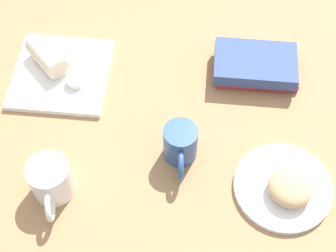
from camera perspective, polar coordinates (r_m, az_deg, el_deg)
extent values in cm
cube|color=#9E754C|center=(128.51, 0.93, 2.51)|extent=(110.00, 90.00, 4.00)
cylinder|color=white|center=(116.63, 13.14, -6.83)|extent=(22.28, 22.28, 1.40)
ellipsoid|color=tan|center=(113.47, 13.98, -6.84)|extent=(13.86, 13.88, 4.79)
cube|color=white|center=(133.71, -11.98, 5.83)|extent=(26.21, 26.21, 1.60)
cylinder|color=silver|center=(129.32, -10.46, 5.14)|extent=(4.67, 4.67, 2.10)
cylinder|color=#C2532F|center=(128.73, -10.51, 5.34)|extent=(3.83, 3.83, 0.40)
cylinder|color=beige|center=(133.34, -13.56, 7.77)|extent=(12.23, 12.96, 6.03)
cube|color=#A53338|center=(133.73, 10.26, 6.55)|extent=(21.17, 13.91, 2.37)
cube|color=#33477F|center=(130.81, 10.10, 7.07)|extent=(21.98, 14.82, 3.48)
cylinder|color=white|center=(112.76, -13.11, -5.94)|extent=(9.47, 9.47, 9.74)
cylinder|color=olive|center=(109.05, -13.54, -4.93)|extent=(7.76, 7.76, 0.40)
torus|color=white|center=(110.04, -13.21, -8.88)|extent=(2.03, 7.14, 7.04)
cylinder|color=#2D518C|center=(114.23, 1.58, -1.95)|extent=(7.89, 7.89, 9.85)
cylinder|color=olive|center=(110.52, 1.63, -0.81)|extent=(6.47, 6.47, 0.40)
torus|color=#2D518C|center=(111.50, 1.62, -4.41)|extent=(1.37, 7.14, 7.11)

